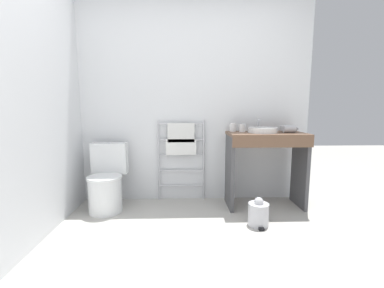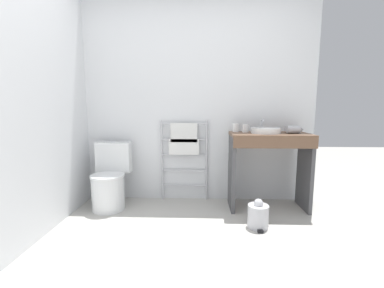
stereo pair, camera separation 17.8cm
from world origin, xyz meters
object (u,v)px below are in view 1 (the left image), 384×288
object	(u,v)px
hair_dryer	(289,129)
towel_radiator	(181,145)
cup_near_edge	(242,128)
trash_bin	(258,213)
toilet	(107,183)
cup_near_wall	(233,127)
sink_basin	(263,130)

from	to	relation	value
hair_dryer	towel_radiator	bearing A→B (deg)	169.38
cup_near_edge	trash_bin	xyz separation A→B (m)	(0.04, -0.60, -0.80)
toilet	towel_radiator	size ratio (longest dim) A/B	0.75
towel_radiator	hair_dryer	size ratio (longest dim) A/B	5.28
hair_dryer	cup_near_wall	bearing A→B (deg)	166.27
cup_near_wall	toilet	bearing A→B (deg)	-172.77
sink_basin	trash_bin	world-z (taller)	sink_basin
toilet	cup_near_wall	distance (m)	1.59
toilet	cup_near_edge	size ratio (longest dim) A/B	8.12
toilet	hair_dryer	world-z (taller)	hair_dryer
towel_radiator	cup_near_edge	xyz separation A→B (m)	(0.72, -0.12, 0.22)
towel_radiator	cup_near_edge	world-z (taller)	towel_radiator
toilet	hair_dryer	size ratio (longest dim) A/B	3.99
cup_near_wall	hair_dryer	size ratio (longest dim) A/B	0.53
toilet	cup_near_edge	bearing A→B (deg)	5.24
trash_bin	cup_near_edge	bearing A→B (deg)	94.12
sink_basin	cup_near_edge	distance (m)	0.23
cup_near_wall	sink_basin	bearing A→B (deg)	-24.97
toilet	hair_dryer	distance (m)	2.16
toilet	trash_bin	world-z (taller)	toilet
cup_near_wall	trash_bin	xyz separation A→B (m)	(0.15, -0.64, -0.80)
toilet	cup_near_edge	xyz separation A→B (m)	(1.56, 0.14, 0.60)
cup_near_wall	cup_near_edge	xyz separation A→B (m)	(0.11, -0.04, -0.00)
cup_near_wall	hair_dryer	distance (m)	0.63
cup_near_edge	towel_radiator	bearing A→B (deg)	170.42
towel_radiator	sink_basin	world-z (taller)	towel_radiator
toilet	trash_bin	size ratio (longest dim) A/B	2.65
towel_radiator	hair_dryer	distance (m)	1.27
towel_radiator	trash_bin	xyz separation A→B (m)	(0.76, -0.72, -0.58)
cup_near_edge	trash_bin	size ratio (longest dim) A/B	0.33
cup_near_wall	hair_dryer	world-z (taller)	cup_near_wall
toilet	trash_bin	distance (m)	1.68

